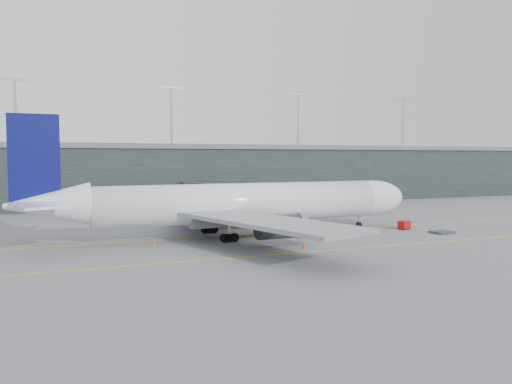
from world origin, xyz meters
name	(u,v)px	position (x,y,z in m)	size (l,w,h in m)	color
ground	(205,233)	(0.00, 0.00, 0.00)	(320.00, 320.00, 0.00)	slate
taxiline_a	(212,237)	(0.00, -4.00, 0.01)	(160.00, 0.25, 0.02)	gold
taxiline_b	(250,256)	(0.00, -20.00, 0.01)	(160.00, 0.25, 0.02)	gold
taxiline_lead_main	(202,217)	(5.00, 20.00, 0.01)	(0.25, 60.00, 0.02)	gold
terminal	(145,174)	(0.00, 58.00, 7.62)	(240.00, 36.00, 29.00)	black
main_aircraft	(240,204)	(4.16, -4.73, 4.93)	(62.53, 58.88, 17.57)	white
jet_bridge	(244,191)	(15.12, 23.29, 4.76)	(18.21, 42.84, 6.36)	#2F2F35
gse_cart	(404,225)	(32.04, -8.07, 0.78)	(2.38, 1.92, 1.40)	#B00C0F
baggage_dolly	(442,232)	(34.75, -13.86, 0.19)	(3.21, 2.57, 0.32)	#343438
uld_a	(166,221)	(-3.97, 10.93, 0.84)	(2.18, 2.00, 1.60)	#3A3A3F
uld_b	(170,219)	(-3.20, 11.69, 0.98)	(2.42, 2.13, 1.86)	#3A3A3F
uld_c	(196,219)	(1.21, 10.07, 0.97)	(2.13, 1.74, 1.85)	#3A3A3F
cone_nose	(404,226)	(32.50, -7.46, 0.37)	(0.46, 0.46, 0.74)	orange
cone_wing_stbd	(304,246)	(8.33, -17.91, 0.40)	(0.50, 0.50, 0.79)	#E73F0C
cone_wing_port	(226,220)	(7.53, 12.37, 0.32)	(0.40, 0.40, 0.64)	#CF4E0B
cone_tail	(154,244)	(-9.65, -9.30, 0.38)	(0.47, 0.47, 0.75)	#CC620B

